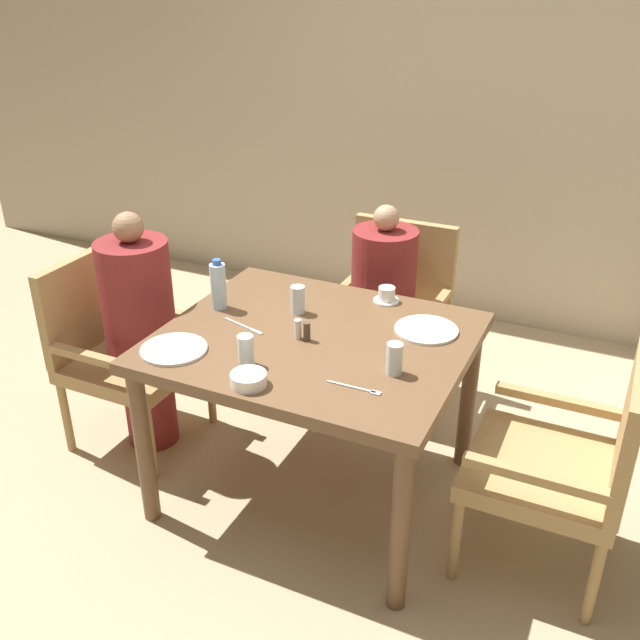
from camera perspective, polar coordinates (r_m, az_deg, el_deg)
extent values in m
plane|color=tan|center=(3.27, -0.39, -13.25)|extent=(16.00, 16.00, 0.00)
cube|color=tan|center=(4.48, 11.32, 17.24)|extent=(8.00, 0.06, 2.80)
cube|color=brown|center=(2.85, -0.44, -1.77)|extent=(1.21, 1.03, 0.05)
cylinder|color=brown|center=(2.99, -13.91, -9.87)|extent=(0.07, 0.07, 0.72)
cylinder|color=brown|center=(2.57, 6.44, -16.29)|extent=(0.07, 0.07, 0.72)
cylinder|color=brown|center=(3.61, -5.08, -2.22)|extent=(0.07, 0.07, 0.72)
cylinder|color=brown|center=(3.27, 11.77, -6.09)|extent=(0.07, 0.07, 0.72)
cube|color=#A88451|center=(3.47, -14.56, -3.33)|extent=(0.55, 0.55, 0.07)
cube|color=#A88451|center=(3.51, -18.29, 1.37)|extent=(0.05, 0.55, 0.46)
cube|color=#A88451|center=(3.57, -12.34, 0.65)|extent=(0.49, 0.04, 0.04)
cube|color=#A88451|center=(3.23, -17.64, -2.95)|extent=(0.49, 0.04, 0.04)
cylinder|color=#A88451|center=(3.62, -8.73, -5.53)|extent=(0.04, 0.04, 0.38)
cylinder|color=#A88451|center=(3.30, -13.40, -9.55)|extent=(0.04, 0.04, 0.38)
cylinder|color=#A88451|center=(3.88, -14.79, -3.78)|extent=(0.04, 0.04, 0.38)
cylinder|color=#A88451|center=(3.58, -19.64, -7.28)|extent=(0.04, 0.04, 0.38)
cylinder|color=maroon|center=(3.53, -13.45, -6.20)|extent=(0.24, 0.24, 0.45)
cylinder|color=maroon|center=(3.29, -14.38, 1.34)|extent=(0.32, 0.32, 0.58)
sphere|color=#997051|center=(3.16, -15.11, 7.18)|extent=(0.13, 0.13, 0.13)
cube|color=#A88451|center=(3.70, 5.26, -0.52)|extent=(0.55, 0.55, 0.07)
cube|color=#A88451|center=(3.81, 6.76, 4.61)|extent=(0.55, 0.05, 0.46)
cube|color=#A88451|center=(3.57, 9.19, 0.90)|extent=(0.04, 0.49, 0.04)
cube|color=#A88451|center=(3.72, 1.69, 2.36)|extent=(0.04, 0.49, 0.04)
cylinder|color=#A88451|center=(3.55, 7.44, -6.15)|extent=(0.04, 0.04, 0.38)
cylinder|color=#A88451|center=(3.69, 0.23, -4.45)|extent=(0.04, 0.04, 0.38)
cylinder|color=#A88451|center=(3.95, 9.68, -2.63)|extent=(0.04, 0.04, 0.38)
cylinder|color=#A88451|center=(4.08, 3.12, -1.24)|extent=(0.04, 0.04, 0.38)
cylinder|color=maroon|center=(3.74, 4.82, -3.48)|extent=(0.24, 0.24, 0.45)
cylinder|color=maroon|center=(3.53, 5.11, 3.26)|extent=(0.32, 0.32, 0.51)
sphere|color=tan|center=(3.41, 5.33, 8.14)|extent=(0.12, 0.12, 0.12)
cube|color=#A88451|center=(2.82, 17.38, -11.41)|extent=(0.55, 0.55, 0.07)
cube|color=#A88451|center=(2.67, 23.53, -7.97)|extent=(0.05, 0.55, 0.46)
cube|color=#A88451|center=(2.53, 16.90, -11.96)|extent=(0.49, 0.04, 0.04)
cube|color=#A88451|center=(2.95, 18.60, -6.18)|extent=(0.49, 0.04, 0.04)
cylinder|color=#A88451|center=(2.81, 10.78, -16.82)|extent=(0.04, 0.04, 0.38)
cylinder|color=#A88451|center=(3.17, 13.17, -11.14)|extent=(0.04, 0.04, 0.38)
cylinder|color=#A88451|center=(2.78, 21.05, -19.00)|extent=(0.04, 0.04, 0.38)
cylinder|color=#A88451|center=(3.15, 22.01, -12.95)|extent=(0.04, 0.04, 0.38)
cylinder|color=white|center=(2.91, 8.50, -0.78)|extent=(0.26, 0.26, 0.01)
cylinder|color=white|center=(2.79, -11.62, -2.31)|extent=(0.26, 0.26, 0.01)
cylinder|color=white|center=(3.15, 5.33, 1.56)|extent=(0.11, 0.11, 0.01)
cylinder|color=white|center=(3.13, 5.36, 2.12)|extent=(0.07, 0.07, 0.06)
cylinder|color=white|center=(2.52, -5.73, -4.75)|extent=(0.13, 0.13, 0.05)
cylinder|color=silver|center=(3.06, -8.13, 2.68)|extent=(0.07, 0.07, 0.20)
cylinder|color=#3359B2|center=(3.02, -8.27, 4.61)|extent=(0.04, 0.04, 0.02)
cylinder|color=silver|center=(2.58, 5.97, -3.10)|extent=(0.06, 0.06, 0.12)
cylinder|color=silver|center=(2.63, -5.96, -2.45)|extent=(0.06, 0.06, 0.12)
cylinder|color=silver|center=(3.01, -1.79, 1.64)|extent=(0.06, 0.06, 0.12)
cylinder|color=white|center=(2.81, -1.77, -0.73)|extent=(0.03, 0.03, 0.08)
cylinder|color=#4C3D2D|center=(2.79, -1.06, -0.93)|extent=(0.03, 0.03, 0.08)
cube|color=silver|center=(2.51, 2.50, -5.36)|extent=(0.19, 0.01, 0.00)
cube|color=silver|center=(2.48, 4.49, -5.84)|extent=(0.04, 0.02, 0.00)
cube|color=silver|center=(2.94, -6.36, -0.38)|extent=(0.18, 0.06, 0.00)
cube|color=silver|center=(2.88, -5.10, -0.94)|extent=(0.06, 0.03, 0.00)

